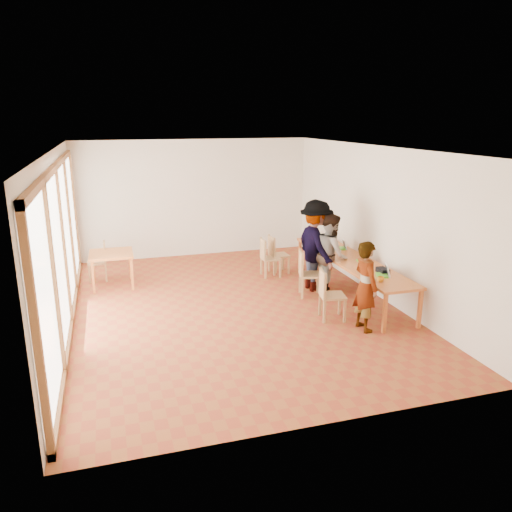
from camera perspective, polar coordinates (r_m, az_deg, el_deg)
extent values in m
plane|color=#954B24|center=(9.67, -2.64, -5.86)|extent=(8.00, 8.00, 0.00)
cube|color=silver|center=(13.08, -7.03, 6.54)|extent=(6.00, 0.10, 3.00)
cube|color=silver|center=(5.59, 7.29, -5.90)|extent=(6.00, 0.10, 3.00)
cube|color=silver|center=(10.35, 13.62, 3.82)|extent=(0.10, 8.00, 3.00)
cube|color=white|center=(9.01, -21.35, 1.45)|extent=(0.10, 8.00, 3.00)
cube|color=white|center=(9.01, -2.88, 12.31)|extent=(6.00, 8.00, 0.04)
cube|color=#C6682C|center=(10.34, 10.78, -0.44)|extent=(0.80, 4.00, 0.05)
cube|color=#C6682C|center=(8.71, 14.50, -6.38)|extent=(0.06, 0.06, 0.70)
cube|color=#C6682C|center=(12.00, 5.03, 0.16)|extent=(0.06, 0.06, 0.70)
cube|color=#C6682C|center=(9.06, 18.21, -5.80)|extent=(0.06, 0.06, 0.70)
cube|color=#C6682C|center=(12.26, 7.99, 0.40)|extent=(0.06, 0.06, 0.70)
cube|color=#C6682C|center=(11.05, -16.24, 0.24)|extent=(0.90, 0.90, 0.05)
cube|color=#C6682C|center=(10.79, -18.12, -2.37)|extent=(0.05, 0.05, 0.70)
cube|color=#C6682C|center=(11.53, -18.06, -1.22)|extent=(0.05, 0.05, 0.70)
cube|color=#C6682C|center=(10.79, -13.98, -2.05)|extent=(0.05, 0.05, 0.70)
cube|color=#C6682C|center=(11.53, -14.20, -0.92)|extent=(0.05, 0.05, 0.70)
cube|color=tan|center=(9.08, 8.75, -4.52)|extent=(0.51, 0.51, 0.04)
cube|color=tan|center=(8.96, 7.61, -3.10)|extent=(0.13, 0.43, 0.45)
cube|color=tan|center=(10.18, 6.25, -2.14)|extent=(0.53, 0.53, 0.04)
cube|color=tan|center=(10.08, 5.18, -0.80)|extent=(0.15, 0.43, 0.46)
cube|color=tan|center=(11.39, 1.70, -0.26)|extent=(0.42, 0.42, 0.04)
cube|color=tan|center=(11.28, 0.81, 0.82)|extent=(0.05, 0.41, 0.43)
cube|color=tan|center=(11.64, 2.65, 0.09)|extent=(0.43, 0.43, 0.04)
cube|color=tan|center=(11.52, 1.79, 1.15)|extent=(0.05, 0.42, 0.43)
cube|color=tan|center=(11.64, -17.71, -0.71)|extent=(0.41, 0.41, 0.04)
cube|color=tan|center=(11.58, -16.90, 0.47)|extent=(0.04, 0.41, 0.42)
imported|color=gray|center=(8.63, 12.41, -3.38)|extent=(0.41, 0.59, 1.57)
imported|color=gray|center=(10.28, 8.56, 0.21)|extent=(0.78, 0.92, 1.67)
imported|color=gray|center=(10.43, 6.85, 1.18)|extent=(0.78, 1.28, 1.91)
cube|color=#5CCA2C|center=(9.34, 14.18, -2.15)|extent=(0.28, 0.33, 0.03)
cube|color=white|center=(9.33, 14.81, -1.57)|extent=(0.17, 0.26, 0.23)
cube|color=#5CCA2C|center=(10.17, 11.93, -0.57)|extent=(0.19, 0.24, 0.02)
cube|color=white|center=(10.17, 12.36, -0.13)|extent=(0.10, 0.20, 0.18)
cube|color=#5CCA2C|center=(11.06, 9.61, 0.88)|extent=(0.24, 0.30, 0.03)
cube|color=white|center=(11.06, 10.10, 1.36)|extent=(0.13, 0.25, 0.22)
imported|color=orange|center=(9.00, 14.06, -2.61)|extent=(0.15, 0.15, 0.09)
cylinder|color=#166F31|center=(11.20, 7.17, 1.82)|extent=(0.07, 0.07, 0.28)
cylinder|color=silver|center=(10.63, 9.50, 0.44)|extent=(0.07, 0.07, 0.09)
cylinder|color=white|center=(11.59, 7.77, 1.71)|extent=(0.08, 0.08, 0.06)
cube|color=#CE304E|center=(10.34, 8.77, -0.17)|extent=(0.05, 0.10, 0.01)
cube|color=black|center=(9.52, 14.29, -1.62)|extent=(0.16, 0.26, 0.09)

